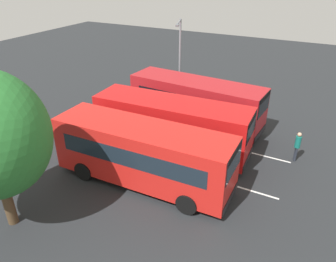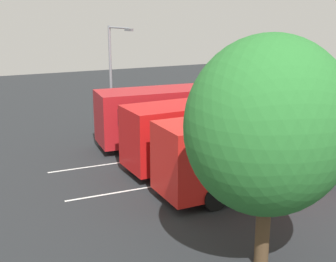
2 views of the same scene
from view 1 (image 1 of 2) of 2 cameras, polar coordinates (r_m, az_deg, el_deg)
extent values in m
plane|color=#232628|center=(20.43, -0.59, -2.74)|extent=(71.25, 71.25, 0.00)
cube|color=red|center=(16.40, -4.46, -3.84)|extent=(9.33, 2.69, 2.87)
cube|color=#19232D|center=(14.50, 11.40, -5.39)|extent=(0.16, 2.23, 1.21)
cube|color=#19232D|center=(17.15, -2.43, -0.92)|extent=(7.80, 0.21, 0.92)
cube|color=#19232D|center=(15.34, -6.84, -4.89)|extent=(7.80, 0.21, 0.92)
cube|color=black|center=(14.24, 11.66, -3.77)|extent=(0.13, 2.03, 0.32)
cube|color=black|center=(15.65, 10.83, -11.53)|extent=(0.14, 2.33, 0.36)
cylinder|color=black|center=(16.98, 6.57, -7.93)|extent=(1.04, 0.30, 1.03)
cylinder|color=black|center=(15.19, 3.32, -12.73)|extent=(1.04, 0.30, 1.03)
cylinder|color=black|center=(19.37, -10.14, -3.30)|extent=(1.04, 0.30, 1.03)
cylinder|color=black|center=(17.82, -14.64, -6.84)|extent=(1.04, 0.30, 1.03)
cube|color=red|center=(19.19, 0.62, 1.23)|extent=(9.39, 2.94, 2.87)
cube|color=black|center=(17.67, 14.38, 0.65)|extent=(0.22, 2.23, 1.21)
cube|color=black|center=(20.07, 2.07, 3.54)|extent=(7.80, 0.43, 0.92)
cube|color=black|center=(18.03, -0.98, 0.61)|extent=(7.80, 0.43, 0.92)
cube|color=black|center=(17.46, 14.63, 2.05)|extent=(0.19, 2.03, 0.32)
cube|color=black|center=(18.63, 13.76, -4.83)|extent=(0.20, 2.33, 0.36)
cylinder|color=black|center=(19.96, 9.85, -2.27)|extent=(1.05, 0.33, 1.03)
cylinder|color=black|center=(17.96, 7.73, -5.79)|extent=(1.05, 0.33, 1.03)
cylinder|color=black|center=(21.94, -5.20, 0.95)|extent=(1.05, 0.33, 1.03)
cylinder|color=black|center=(20.14, -8.56, -1.86)|extent=(1.05, 0.33, 1.03)
cube|color=#AD191E|center=(22.50, 4.94, 5.26)|extent=(9.45, 3.20, 2.87)
cube|color=black|center=(20.75, 16.45, 4.50)|extent=(0.28, 2.23, 1.21)
cube|color=black|center=(23.41, 6.36, 7.01)|extent=(7.78, 0.65, 0.92)
cube|color=black|center=(21.35, 3.47, 5.04)|extent=(7.78, 0.65, 0.92)
cube|color=black|center=(20.57, 16.68, 5.73)|extent=(0.25, 2.03, 0.32)
cube|color=black|center=(21.57, 15.83, -0.37)|extent=(0.27, 2.33, 0.36)
cylinder|color=black|center=(23.04, 12.78, 1.71)|extent=(1.05, 0.35, 1.03)
cylinder|color=black|center=(20.99, 10.53, -0.74)|extent=(1.05, 0.35, 1.03)
cylinder|color=black|center=(25.29, 0.06, 4.83)|extent=(1.05, 0.35, 1.03)
cylinder|color=black|center=(23.44, -3.02, 2.86)|extent=(1.05, 0.35, 1.03)
cylinder|color=#232833|center=(20.18, 21.59, -3.86)|extent=(0.13, 0.13, 0.89)
cylinder|color=#232833|center=(20.32, 21.49, -3.63)|extent=(0.13, 0.13, 0.89)
cylinder|color=#146B60|center=(19.87, 21.93, -1.79)|extent=(0.41, 0.41, 0.70)
sphere|color=tan|center=(19.66, 22.17, -0.59)|extent=(0.24, 0.24, 0.24)
cylinder|color=gray|center=(26.07, 2.09, 12.00)|extent=(0.16, 0.16, 6.60)
cylinder|color=gray|center=(24.49, 1.95, 18.65)|extent=(0.68, 1.78, 0.10)
cube|color=slate|center=(23.60, 1.66, 18.11)|extent=(0.37, 0.59, 0.14)
cylinder|color=#4C3823|center=(15.81, -26.47, -10.73)|extent=(0.44, 0.44, 2.57)
cube|color=silver|center=(19.07, -3.16, -5.21)|extent=(14.77, 0.34, 0.01)
cube|color=silver|center=(21.85, 1.64, -0.57)|extent=(14.77, 0.34, 0.01)
camera|label=2|loc=(19.60, -72.09, 0.65)|focal=49.18mm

